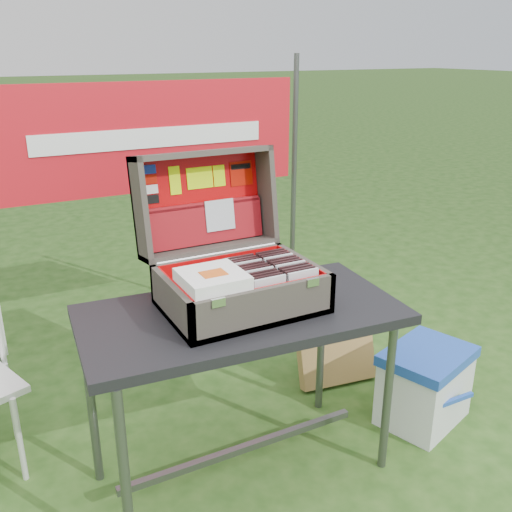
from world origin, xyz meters
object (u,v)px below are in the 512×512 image
suitcase (234,235)px  cooler (425,385)px  table (242,395)px  cardboard_box (335,342)px

suitcase → cooler: suitcase is taller
table → cooler: bearing=0.4°
table → cardboard_box: (0.77, 0.43, -0.16)m
cooler → cardboard_box: 0.53m
table → cooler: (0.95, -0.07, -0.20)m
table → cardboard_box: bearing=33.9°
cooler → cardboard_box: cardboard_box is taller
table → cardboard_box: table is taller
suitcase → cooler: (0.94, -0.15, -0.86)m
table → cooler: 0.97m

